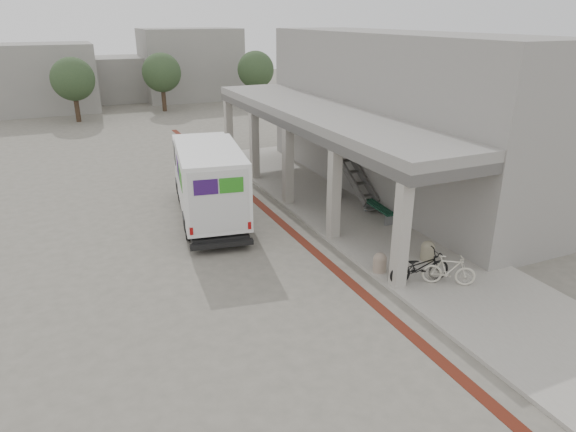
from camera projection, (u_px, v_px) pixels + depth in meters
name	position (u px, v px, depth m)	size (l,w,h in m)	color
ground	(286.00, 254.00, 17.61)	(120.00, 120.00, 0.00)	#635F55
bike_lane_stripe	(288.00, 229.00, 19.69)	(0.35, 40.00, 0.01)	#4F1A0F
sidewalk	(384.00, 234.00, 19.11)	(4.40, 28.00, 0.12)	gray
transit_building	(385.00, 118.00, 22.79)	(7.60, 17.00, 7.00)	gray
distant_backdrop	(95.00, 74.00, 46.01)	(28.00, 10.00, 6.50)	gray
tree_left	(73.00, 79.00, 38.32)	(3.20, 3.20, 4.80)	#38281C
tree_mid	(162.00, 73.00, 42.68)	(3.20, 3.20, 4.80)	#38281C
tree_right	(256.00, 70.00, 44.88)	(3.20, 3.20, 4.80)	#38281C
fedex_truck	(208.00, 179.00, 20.19)	(3.30, 7.45, 3.07)	black
bench	(379.00, 210.00, 20.37)	(0.57, 1.99, 0.46)	gray
bollard_near	(428.00, 250.00, 16.85)	(0.44, 0.44, 0.67)	gray
bollard_far	(380.00, 262.00, 16.09)	(0.42, 0.42, 0.63)	gray
utility_cabinet	(335.00, 185.00, 22.67)	(0.46, 0.62, 1.03)	slate
bicycle_black	(420.00, 267.00, 15.37)	(0.67, 1.92, 1.01)	black
bicycle_cream	(449.00, 270.00, 15.24)	(0.44, 1.57, 0.94)	beige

